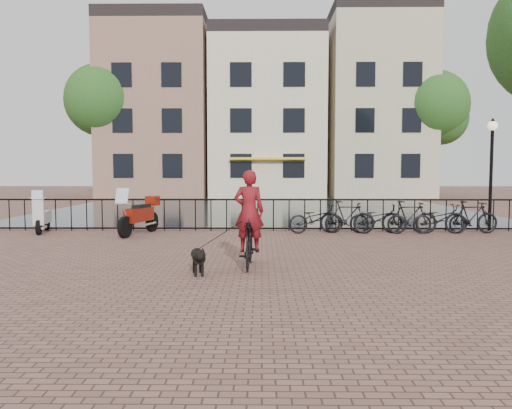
{
  "coord_description": "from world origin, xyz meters",
  "views": [
    {
      "loc": [
        0.12,
        -7.87,
        1.97
      ],
      "look_at": [
        0.0,
        3.0,
        1.2
      ],
      "focal_mm": 35.0,
      "sensor_mm": 36.0,
      "label": 1
    }
  ],
  "objects_px": {
    "cyclist": "(249,225)",
    "dog": "(198,260)",
    "motorcycle": "(139,210)",
    "lamp_post": "(492,156)",
    "scooter": "(43,211)"
  },
  "relations": [
    {
      "from": "cyclist",
      "to": "dog",
      "type": "relative_size",
      "value": 2.66
    },
    {
      "from": "motorcycle",
      "to": "lamp_post",
      "type": "bearing_deg",
      "value": 19.7
    },
    {
      "from": "lamp_post",
      "to": "motorcycle",
      "type": "relative_size",
      "value": 1.64
    },
    {
      "from": "cyclist",
      "to": "dog",
      "type": "xyz_separation_m",
      "value": [
        -0.94,
        -0.69,
        -0.59
      ]
    },
    {
      "from": "lamp_post",
      "to": "scooter",
      "type": "xyz_separation_m",
      "value": [
        -13.89,
        -0.11,
        -1.69
      ]
    },
    {
      "from": "motorcycle",
      "to": "cyclist",
      "type": "bearing_deg",
      "value": -38.87
    },
    {
      "from": "lamp_post",
      "to": "motorcycle",
      "type": "xyz_separation_m",
      "value": [
        -10.77,
        -0.6,
        -1.64
      ]
    },
    {
      "from": "cyclist",
      "to": "scooter",
      "type": "height_order",
      "value": "cyclist"
    },
    {
      "from": "lamp_post",
      "to": "scooter",
      "type": "bearing_deg",
      "value": -179.53
    },
    {
      "from": "dog",
      "to": "scooter",
      "type": "bearing_deg",
      "value": 119.46
    },
    {
      "from": "motorcycle",
      "to": "scooter",
      "type": "distance_m",
      "value": 3.16
    },
    {
      "from": "lamp_post",
      "to": "cyclist",
      "type": "xyz_separation_m",
      "value": [
        -7.33,
        -5.58,
        -1.51
      ]
    },
    {
      "from": "dog",
      "to": "scooter",
      "type": "distance_m",
      "value": 8.35
    },
    {
      "from": "lamp_post",
      "to": "motorcycle",
      "type": "bearing_deg",
      "value": -176.82
    },
    {
      "from": "motorcycle",
      "to": "scooter",
      "type": "bearing_deg",
      "value": -172.27
    }
  ]
}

